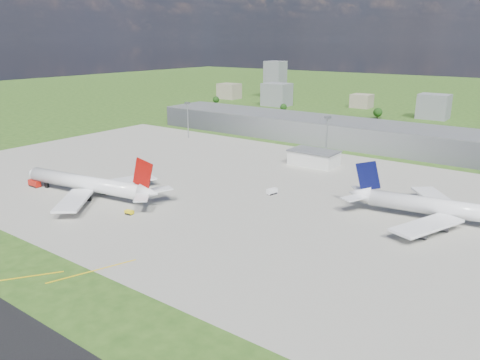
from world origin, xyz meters
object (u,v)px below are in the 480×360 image
Objects in this scene: fire_truck at (35,184)px; airliner_red_twin at (90,184)px; airliner_blue_quad at (460,210)px; van_white_near at (272,192)px; tug_yellow at (129,212)px; van_white_far at (412,234)px.

airliner_red_twin is at bearing 11.61° from fire_truck.
van_white_near is at bearing 179.30° from airliner_blue_quad.
fire_truck is at bearing -167.34° from airliner_blue_quad.
fire_truck is (-34.39, -7.03, -4.16)m from airliner_red_twin.
fire_truck is at bearing 134.68° from van_white_near.
van_white_far is (100.32, 45.07, 0.28)m from tug_yellow.
tug_yellow is at bearing 162.03° from airliner_red_twin.
airliner_blue_quad is 190.83m from fire_truck.
airliner_blue_quad reaches higher than van_white_far.
tug_yellow is (31.94, -5.10, -4.85)m from airliner_red_twin.
van_white_far is at bearing -124.44° from airliner_blue_quad.
van_white_near is (-78.23, -11.11, -4.65)m from airliner_blue_quad.
airliner_blue_quad is 130.37m from tug_yellow.
van_white_far is (132.26, 39.97, -4.57)m from airliner_red_twin.
airliner_red_twin is at bearing -161.24° from van_white_far.
airliner_red_twin reaches higher than airliner_blue_quad.
fire_truck is 1.25× the size of van_white_near.
van_white_near reaches higher than tug_yellow.
fire_truck is at bearing -162.31° from van_white_far.
airliner_blue_quad is 22.08× the size of tug_yellow.
airliner_blue_quad is at bearing 21.49° from fire_truck.
van_white_near reaches higher than van_white_far.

